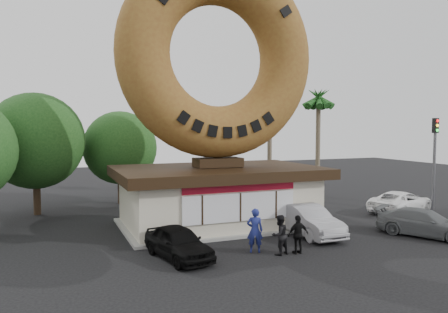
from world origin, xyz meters
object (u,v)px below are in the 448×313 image
car_grey (425,223)px  car_white (401,202)px  giant_donut (218,56)px  car_black (178,242)px  donut_shop (218,194)px  person_right (298,234)px  person_center (279,235)px  car_silver (308,220)px  street_lamp (147,140)px  person_left (255,230)px  traffic_signal (435,153)px

car_grey → car_white: car_white is taller
giant_donut → car_grey: giant_donut is taller
giant_donut → car_black: (-3.79, -5.20, -8.72)m
donut_shop → person_right: (1.25, -6.45, -0.92)m
person_center → car_black: person_center is taller
person_right → car_grey: person_right is taller
giant_donut → car_silver: bearing=-48.6°
giant_donut → car_silver: (3.41, -3.87, -8.64)m
street_lamp → person_left: size_ratio=4.08×
car_silver → car_white: 9.23m
giant_donut → car_silver: 10.06m
person_left → car_silver: bearing=-133.3°
car_silver → car_grey: bearing=-24.4°
car_silver → traffic_signal: bearing=9.3°
person_left → person_right: bearing=174.7°
donut_shop → car_black: bearing=-126.2°
person_center → car_grey: bearing=164.4°
car_black → person_right: bearing=-26.1°
person_right → donut_shop: bearing=-79.1°
street_lamp → car_silver: street_lamp is taller
car_white → person_center: bearing=95.2°
person_right → car_black: person_right is taller
street_lamp → car_grey: street_lamp is taller
person_left → street_lamp: bearing=-62.0°
giant_donut → person_center: giant_donut is taller
person_right → car_grey: 7.56m
street_lamp → car_silver: (5.27, -13.87, -3.71)m
giant_donut → car_silver: giant_donut is taller
giant_donut → person_left: bearing=-94.3°
car_silver → car_white: car_silver is taller
donut_shop → person_center: (0.41, -6.30, -0.90)m
car_grey → car_silver: bearing=126.4°
person_left → person_right: size_ratio=1.16×
traffic_signal → car_silver: (-10.59, -1.86, -3.10)m
traffic_signal → street_lamp: bearing=142.9°
person_right → car_white: size_ratio=0.34×
person_center → car_silver: size_ratio=0.37×
person_left → car_grey: (9.23, -0.67, -0.30)m
car_grey → car_white: bearing=26.6°
donut_shop → giant_donut: giant_donut is taller
traffic_signal → donut_shop: bearing=171.9°
donut_shop → car_silver: 5.25m
donut_shop → person_left: (-0.42, -5.57, -0.78)m
donut_shop → car_black: 6.51m
car_black → car_white: 16.53m
traffic_signal → car_silver: bearing=-170.0°
person_left → car_white: 13.41m
street_lamp → person_center: (2.27, -16.31, -3.61)m
person_right → giant_donut: bearing=-79.2°
donut_shop → car_white: size_ratio=2.25×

